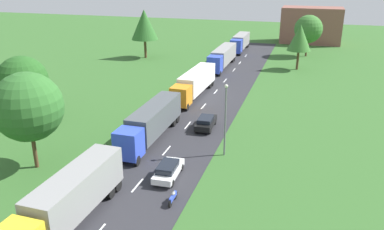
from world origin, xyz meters
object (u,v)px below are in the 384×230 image
Objects in this scene: motorcycle_courier at (173,197)px; tree_maple at (28,107)px; truck_fifth at (240,42)px; lamppost_second at (225,116)px; tree_oak at (300,38)px; truck_fourth at (223,56)px; car_fourth at (206,122)px; distant_building at (311,25)px; truck_lead at (69,199)px; tree_elm at (23,81)px; truck_second at (151,121)px; truck_third at (195,82)px; tree_birch at (308,29)px; tree_ash at (144,25)px; car_third at (168,170)px.

motorcycle_courier is 15.88m from tree_maple.
lamppost_second is at bearing -81.37° from truck_fifth.
truck_fourth is at bearing -169.35° from tree_oak.
distant_building is at bearing 80.59° from car_fourth.
tree_elm is at bearing 135.24° from truck_lead.
truck_second is 0.90× the size of distant_building.
distant_building is (23.85, 78.63, -1.67)m from tree_maple.
lamppost_second is (8.61, -37.41, 2.07)m from truck_fourth.
motorcycle_courier is (6.48, -28.21, -1.58)m from truck_third.
truck_lead is 6.49× the size of motorcycle_courier.
car_fourth is (4.92, -12.00, -1.28)m from truck_third.
lamppost_second is at bearing -97.15° from tree_birch.
truck_fourth is 38.44m from lamppost_second.
tree_maple is at bearing 171.84° from motorcycle_courier.
truck_second is at bearing -3.58° from tree_elm.
truck_lead is 1.48× the size of tree_oak.
tree_ash reaches higher than distant_building.
tree_ash is at bearing 101.15° from tree_maple.
truck_fourth is 1.93× the size of lamppost_second.
car_fourth is at bearing 95.48° from motorcycle_courier.
truck_fifth is 2.70× the size of car_fourth.
tree_birch reaches higher than tree_elm.
tree_maple reaches higher than distant_building.
lamppost_second reaches higher than truck_fifth.
distant_building is (33.01, 68.23, -0.60)m from tree_elm.
tree_oak is at bearing -93.14° from distant_building.
tree_elm is 0.81× the size of tree_ash.
truck_second is at bearing -90.24° from truck_third.
distant_building is at bearing 73.44° from truck_third.
distant_building reaches higher than lamppost_second.
truck_third is at bearing 115.12° from lamppost_second.
truck_lead is at bearing -102.52° from tree_birch.
tree_birch reaches higher than motorcycle_courier.
car_third is (4.55, 8.66, -1.39)m from truck_lead.
tree_maple reaches higher than truck_fourth.
car_fourth reaches higher than car_third.
car_third is 0.56× the size of tree_elm.
tree_oak is 0.90× the size of tree_maple.
distant_building reaches higher than truck_fourth.
truck_fifth is 55.47m from lamppost_second.
motorcycle_courier is 81.35m from distant_building.
tree_elm is at bearing -108.66° from truck_fifth.
tree_ash is (-22.86, 35.19, 6.20)m from car_fourth.
tree_elm is at bearing 158.43° from car_third.
tree_maple is (-8.37, 7.00, 3.94)m from truck_lead.
truck_second is 2.94× the size of car_third.
tree_oak is at bearing -95.64° from tree_birch.
truck_fourth is 1.18× the size of truck_fifth.
truck_fourth is at bearing 97.84° from motorcycle_courier.
truck_third is at bearing 42.07° from tree_elm.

